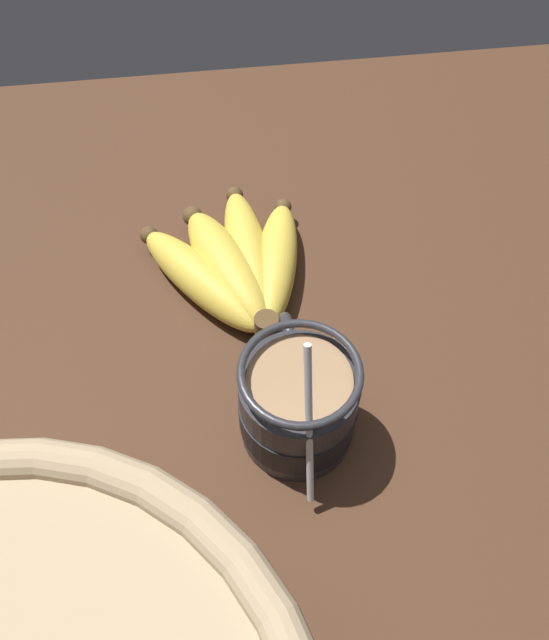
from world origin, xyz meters
TOP-DOWN VIEW (x-y plane):
  - table at (0.00, 0.00)cm, footprint 93.40×93.40cm
  - coffee_mug at (-2.79, -3.99)cm, footprint 14.13×8.81cm
  - banana_bunch at (12.85, -0.89)cm, footprint 19.11×16.36cm

SIDE VIEW (x-z plane):
  - table at x=0.00cm, z-range 0.00..3.23cm
  - banana_bunch at x=12.85cm, z-range 2.96..7.42cm
  - coffee_mug at x=-2.79cm, z-range -0.05..14.40cm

